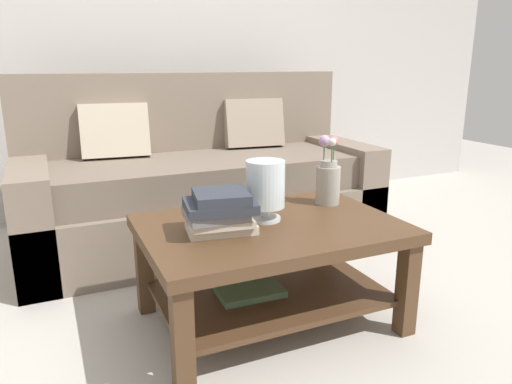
% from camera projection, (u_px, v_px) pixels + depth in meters
% --- Properties ---
extents(ground_plane, '(10.00, 10.00, 0.00)m').
position_uv_depth(ground_plane, '(235.00, 291.00, 2.42)').
color(ground_plane, '#B7B2A8').
extents(back_wall, '(6.40, 0.12, 2.70)m').
position_uv_depth(back_wall, '(150.00, 31.00, 3.52)').
color(back_wall, '#BCB7B2').
rests_on(back_wall, ground).
extents(couch, '(2.16, 0.90, 1.06)m').
position_uv_depth(couch, '(201.00, 185.00, 3.05)').
color(couch, '#7A6B5B').
rests_on(couch, ground).
extents(coffee_table, '(1.08, 0.75, 0.46)m').
position_uv_depth(coffee_table, '(270.00, 251.00, 2.05)').
color(coffee_table, '#4C331E').
rests_on(coffee_table, ground).
extents(book_stack_main, '(0.30, 0.26, 0.17)m').
position_uv_depth(book_stack_main, '(220.00, 212.00, 1.89)').
color(book_stack_main, beige).
rests_on(book_stack_main, coffee_table).
extents(glass_hurricane_vase, '(0.17, 0.17, 0.26)m').
position_uv_depth(glass_hurricane_vase, '(265.00, 186.00, 2.02)').
color(glass_hurricane_vase, silver).
rests_on(glass_hurricane_vase, coffee_table).
extents(flower_pitcher, '(0.12, 0.12, 0.33)m').
position_uv_depth(flower_pitcher, '(328.00, 179.00, 2.27)').
color(flower_pitcher, '#9E998E').
rests_on(flower_pitcher, coffee_table).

